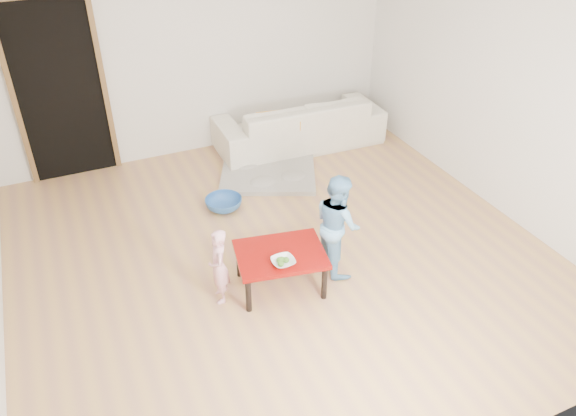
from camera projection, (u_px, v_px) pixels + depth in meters
floor at (280, 253)px, 5.51m from camera, size 5.00×5.00×0.01m
back_wall at (195, 50)px, 6.70m from camera, size 5.00×0.02×2.60m
right_wall at (506, 88)px, 5.65m from camera, size 0.02×5.00×2.60m
doorway at (60, 93)px, 6.29m from camera, size 1.02×0.08×2.11m
sofa at (299, 123)px, 7.30m from camera, size 2.18×0.90×0.63m
cushion at (278, 122)px, 6.95m from camera, size 0.52×0.48×0.12m
red_table at (281, 270)px, 5.00m from camera, size 0.86×0.71×0.39m
bowl at (283, 262)px, 4.74m from camera, size 0.20×0.20×0.05m
broccoli at (283, 261)px, 4.74m from camera, size 0.12×0.12×0.06m
child_pink at (219, 266)px, 4.77m from camera, size 0.21×0.29×0.71m
child_blue at (338, 224)px, 5.06m from camera, size 0.39×0.49×0.99m
basin at (224, 204)px, 6.14m from camera, size 0.40×0.40×0.13m
blanket at (268, 174)px, 6.76m from camera, size 1.40×1.30×0.06m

